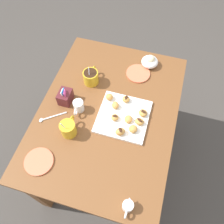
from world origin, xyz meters
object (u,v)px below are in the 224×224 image
Objects in this scene: chocolate_sauce_pitcher at (128,206)px; coffee_mug_mustard_right at (91,77)px; beignet_8 at (139,122)px; beignet_7 at (133,129)px; pastry_plate_square at (123,117)px; coffee_mug_mustard_left at (68,128)px; beignet_6 at (143,113)px; beignet_3 at (115,105)px; beignet_5 at (120,132)px; beignet_4 at (109,97)px; cream_pitcher_white at (78,106)px; beignet_0 at (126,99)px; dining_table at (108,123)px; beignet_2 at (128,119)px; ice_cream_bowl at (150,61)px; saucer_coral_left at (138,74)px; beignet_1 at (115,117)px; sugar_caddy at (65,97)px; saucer_coral_right at (39,161)px.

coffee_mug_mustard_right is at bearing 31.54° from chocolate_sauce_pitcher.
chocolate_sauce_pitcher is 1.79× the size of beignet_8.
chocolate_sauce_pitcher reaches higher than beignet_7.
pastry_plate_square is 0.32m from coffee_mug_mustard_left.
beignet_6 is at bearing -59.17° from coffee_mug_mustard_left.
beignet_3 is 0.89× the size of beignet_5.
pastry_plate_square is at bearing -129.81° from beignet_4.
chocolate_sauce_pitcher is 1.99× the size of beignet_7.
cream_pitcher_white reaches higher than beignet_0.
beignet_5 is at bearing -137.04° from dining_table.
beignet_2 is at bearing 131.90° from beignet_6.
beignet_8 is at bearing -175.64° from ice_cream_bowl.
ice_cream_bowl is 0.38m from beignet_4.
beignet_0 is 0.13m from beignet_2.
beignet_8 is (-0.11, -0.21, -0.00)m from beignet_4.
beignet_5 is 0.07m from beignet_7.
coffee_mug_mustard_left is at bearing 103.62° from beignet_5.
saucer_coral_left is (0.36, -0.27, -0.03)m from cream_pitcher_white.
coffee_mug_mustard_left reaches higher than cream_pitcher_white.
beignet_5 is (-0.09, -0.27, -0.00)m from cream_pitcher_white.
beignet_4 reaches higher than beignet_8.
beignet_1 reaches higher than dining_table.
sugar_caddy is 0.26m from beignet_4.
beignet_3 is (-0.29, 0.07, 0.03)m from saucer_coral_left.
beignet_8 is at bearing -51.15° from saucer_coral_right.
cream_pitcher_white is 1.14× the size of chocolate_sauce_pitcher.
beignet_1 is at bearing -41.64° from saucer_coral_right.
coffee_mug_mustard_right is 0.20m from sugar_caddy.
beignet_7 is at bearing -154.22° from beignet_0.
beignet_4 is at bearing 47.53° from beignet_3.
saucer_coral_right is at bearing 153.17° from ice_cream_bowl.
beignet_2 is (-0.03, -0.13, 0.16)m from dining_table.
beignet_4 is (0.47, -0.24, 0.03)m from saucer_coral_right.
beignet_3 reaches higher than pastry_plate_square.
beignet_0 is at bearing -12.01° from beignet_1.
coffee_mug_mustard_left is 1.31× the size of sugar_caddy.
beignet_6 is (0.03, -0.46, -0.01)m from sugar_caddy.
coffee_mug_mustard_left is 2.84× the size of beignet_2.
coffee_mug_mustard_left is 1.51× the size of chocolate_sauce_pitcher.
cream_pitcher_white is 1.97× the size of beignet_5.
coffee_mug_mustard_right is at bearing 41.70° from beignet_5.
beignet_3 is 0.18m from beignet_7.
ice_cream_bowl is at bearing 5.19° from chocolate_sauce_pitcher.
beignet_4 is (0.11, -0.15, -0.01)m from cream_pitcher_white.
sugar_caddy reaches higher than pastry_plate_square.
ice_cream_bowl is at bearing -3.50° from beignet_2.
chocolate_sauce_pitcher is 2.02× the size of beignet_0.
beignet_2 is at bearing -159.70° from beignet_0.
coffee_mug_mustard_left is 1.05× the size of coffee_mug_mustard_right.
ice_cream_bowl is 2.30× the size of beignet_3.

